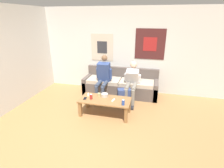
# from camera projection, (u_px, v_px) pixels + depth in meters

# --- Properties ---
(ground_plane) EXTENTS (18.00, 18.00, 0.00)m
(ground_plane) POSITION_uv_depth(u_px,v_px,m) (82.00, 143.00, 3.33)
(ground_plane) COLOR #9E7042
(wall_back) EXTENTS (10.00, 0.07, 2.55)m
(wall_back) POSITION_uv_depth(u_px,v_px,m) (116.00, 50.00, 5.42)
(wall_back) COLOR silver
(wall_back) RESTS_ON ground_plane
(couch) EXTENTS (2.24, 0.74, 0.78)m
(couch) POSITION_uv_depth(u_px,v_px,m) (121.00, 85.00, 5.39)
(couch) COLOR #564C47
(couch) RESTS_ON ground_plane
(coffee_table) EXTENTS (1.22, 0.58, 0.41)m
(coffee_table) POSITION_uv_depth(u_px,v_px,m) (105.00, 102.00, 4.21)
(coffee_table) COLOR olive
(coffee_table) RESTS_ON ground_plane
(person_seated_adult) EXTENTS (0.47, 0.81, 1.24)m
(person_seated_adult) POSITION_uv_depth(u_px,v_px,m) (103.00, 76.00, 4.99)
(person_seated_adult) COLOR #384256
(person_seated_adult) RESTS_ON ground_plane
(person_seated_teen) EXTENTS (0.47, 0.92, 1.09)m
(person_seated_teen) POSITION_uv_depth(u_px,v_px,m) (132.00, 81.00, 4.83)
(person_seated_teen) COLOR gray
(person_seated_teen) RESTS_ON ground_plane
(backpack) EXTENTS (0.40, 0.32, 0.46)m
(backpack) POSITION_uv_depth(u_px,v_px,m) (124.00, 98.00, 4.70)
(backpack) COLOR navy
(backpack) RESTS_ON ground_plane
(ceramic_bowl) EXTENTS (0.18, 0.18, 0.08)m
(ceramic_bowl) POSITION_uv_depth(u_px,v_px,m) (105.00, 95.00, 4.32)
(ceramic_bowl) COLOR #B7B2A8
(ceramic_bowl) RESTS_ON coffee_table
(pillar_candle) EXTENTS (0.07, 0.07, 0.09)m
(pillar_candle) POSITION_uv_depth(u_px,v_px,m) (99.00, 95.00, 4.35)
(pillar_candle) COLOR tan
(pillar_candle) RESTS_ON coffee_table
(drink_can_blue) EXTENTS (0.07, 0.07, 0.12)m
(drink_can_blue) POSITION_uv_depth(u_px,v_px,m) (123.00, 102.00, 3.90)
(drink_can_blue) COLOR #28479E
(drink_can_blue) RESTS_ON coffee_table
(drink_can_red) EXTENTS (0.07, 0.07, 0.12)m
(drink_can_red) POSITION_uv_depth(u_px,v_px,m) (91.00, 97.00, 4.18)
(drink_can_red) COLOR maroon
(drink_can_red) RESTS_ON coffee_table
(game_controller_near_left) EXTENTS (0.06, 0.15, 0.03)m
(game_controller_near_left) POSITION_uv_depth(u_px,v_px,m) (113.00, 100.00, 4.11)
(game_controller_near_left) COLOR white
(game_controller_near_left) RESTS_ON coffee_table
(game_controller_near_right) EXTENTS (0.08, 0.15, 0.03)m
(game_controller_near_right) POSITION_uv_depth(u_px,v_px,m) (88.00, 95.00, 4.41)
(game_controller_near_right) COLOR white
(game_controller_near_right) RESTS_ON coffee_table
(cell_phone) EXTENTS (0.09, 0.15, 0.01)m
(cell_phone) POSITION_uv_depth(u_px,v_px,m) (85.00, 98.00, 4.22)
(cell_phone) COLOR black
(cell_phone) RESTS_ON coffee_table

